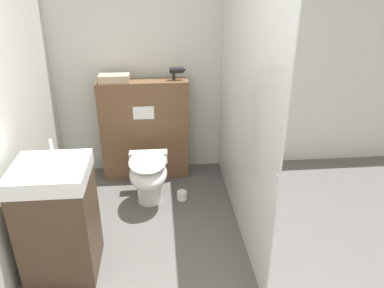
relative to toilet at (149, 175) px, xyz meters
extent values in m
cube|color=silver|center=(0.37, 0.81, 0.92)|extent=(8.00, 0.06, 2.50)
cube|color=brown|center=(-0.03, 0.59, 0.24)|extent=(0.96, 0.21, 1.12)
cube|color=white|center=(-0.03, 0.48, 0.48)|extent=(0.22, 0.01, 0.14)
cube|color=silver|center=(0.84, -0.29, 0.77)|extent=(0.01, 2.15, 2.20)
sphere|color=#B2B2B7|center=(0.84, -1.34, 0.73)|extent=(0.04, 0.04, 0.04)
cylinder|color=white|center=(0.00, 0.04, -0.15)|extent=(0.25, 0.25, 0.35)
ellipsoid|color=white|center=(0.00, -0.04, 0.05)|extent=(0.37, 0.50, 0.25)
ellipsoid|color=white|center=(0.00, -0.04, 0.18)|extent=(0.36, 0.49, 0.02)
cube|color=white|center=(0.00, 0.24, 0.08)|extent=(0.39, 0.11, 0.12)
cube|color=#473323|center=(-0.66, -0.85, 0.08)|extent=(0.52, 0.50, 0.81)
cube|color=white|center=(-0.66, -0.85, 0.55)|extent=(0.53, 0.51, 0.12)
cylinder|color=silver|center=(-0.66, -0.71, 0.68)|extent=(0.02, 0.02, 0.14)
cylinder|color=black|center=(0.32, 0.58, 0.91)|extent=(0.14, 0.07, 0.07)
cone|color=black|center=(0.41, 0.58, 0.91)|extent=(0.03, 0.06, 0.06)
cylinder|color=black|center=(0.29, 0.58, 0.85)|extent=(0.03, 0.03, 0.10)
cube|color=tan|center=(-0.32, 0.58, 0.84)|extent=(0.31, 0.18, 0.08)
cylinder|color=white|center=(0.33, 0.04, -0.28)|extent=(0.10, 0.10, 0.09)
camera|label=1|loc=(0.14, -3.24, 1.87)|focal=35.00mm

